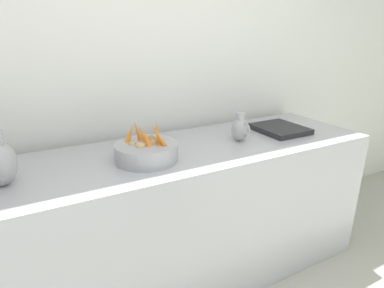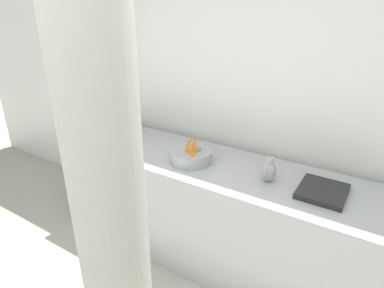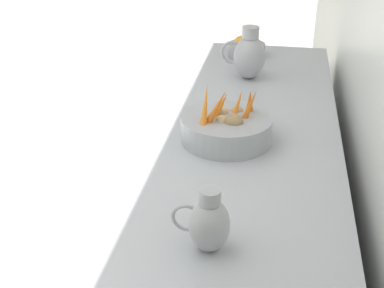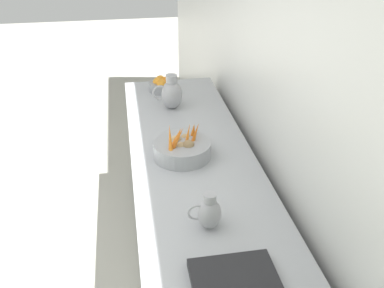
# 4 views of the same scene
# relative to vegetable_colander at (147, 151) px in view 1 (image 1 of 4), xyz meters

# --- Properties ---
(tile_wall_left) EXTENTS (0.10, 8.57, 3.00)m
(tile_wall_left) POSITION_rel_vegetable_colander_xyz_m (-0.54, 0.61, 0.53)
(tile_wall_left) COLOR white
(tile_wall_left) RESTS_ON ground_plane
(prep_counter) EXTENTS (0.73, 2.71, 0.91)m
(prep_counter) POSITION_rel_vegetable_colander_xyz_m (-0.06, 0.11, -0.51)
(prep_counter) COLOR #ADAFB5
(prep_counter) RESTS_ON ground_plane
(vegetable_colander) EXTENTS (0.34, 0.34, 0.23)m
(vegetable_colander) POSITION_rel_vegetable_colander_xyz_m (0.00, 0.00, 0.00)
(vegetable_colander) COLOR #9EA0A5
(vegetable_colander) RESTS_ON prep_counter
(metal_pitcher_short) EXTENTS (0.16, 0.11, 0.18)m
(metal_pitcher_short) POSITION_rel_vegetable_colander_xyz_m (-0.03, 0.64, 0.03)
(metal_pitcher_short) COLOR #A3A3A8
(metal_pitcher_short) RESTS_ON prep_counter
(counter_sink_basin) EXTENTS (0.34, 0.30, 0.04)m
(counter_sink_basin) POSITION_rel_vegetable_colander_xyz_m (-0.06, 1.00, -0.04)
(counter_sink_basin) COLOR #232326
(counter_sink_basin) RESTS_ON prep_counter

